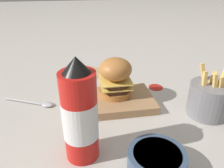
% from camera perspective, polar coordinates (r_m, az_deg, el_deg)
% --- Properties ---
extents(ground_plane, '(6.00, 6.00, 0.00)m').
position_cam_1_polar(ground_plane, '(0.74, 0.78, -4.19)').
color(ground_plane, '#B7B2A8').
extents(serving_board, '(0.27, 0.17, 0.03)m').
position_cam_1_polar(serving_board, '(0.71, -0.00, -4.49)').
color(serving_board, '#A37A51').
rests_on(serving_board, ground_plane).
extents(burger, '(0.10, 0.10, 0.13)m').
position_cam_1_polar(burger, '(0.69, 0.53, 1.86)').
color(burger, '#AD6B33').
rests_on(burger, serving_board).
extents(ketchup_bottle, '(0.08, 0.08, 0.25)m').
position_cam_1_polar(ketchup_bottle, '(0.48, -8.37, -8.04)').
color(ketchup_bottle, red).
rests_on(ketchup_bottle, ground_plane).
extents(fries_basket, '(0.12, 0.12, 0.16)m').
position_cam_1_polar(fries_basket, '(0.71, 24.00, -3.63)').
color(fries_basket, slate).
rests_on(fries_basket, ground_plane).
extents(side_bowl, '(0.12, 0.12, 0.05)m').
position_cam_1_polar(side_bowl, '(0.50, 11.53, -19.29)').
color(side_bowl, '#384C66').
rests_on(side_bowl, ground_plane).
extents(spoon, '(0.17, 0.09, 0.01)m').
position_cam_1_polar(spoon, '(0.75, -18.52, -4.91)').
color(spoon, '#B2B2B7').
rests_on(spoon, ground_plane).
extents(ketchup_puddle, '(0.05, 0.05, 0.00)m').
position_cam_1_polar(ketchup_puddle, '(0.84, 11.35, -0.79)').
color(ketchup_puddle, '#B21E14').
rests_on(ketchup_puddle, ground_plane).
extents(parchment_square, '(0.20, 0.20, 0.00)m').
position_cam_1_polar(parchment_square, '(0.94, -7.83, 2.82)').
color(parchment_square, tan).
rests_on(parchment_square, ground_plane).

